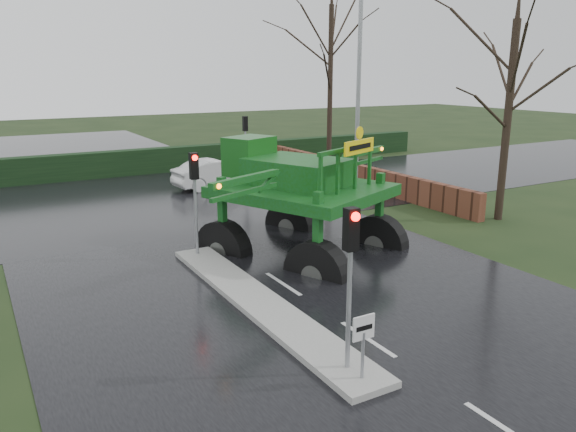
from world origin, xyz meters
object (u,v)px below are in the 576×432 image
street_light_right (354,72)px  traffic_signal_far (245,133)px  traffic_signal_mid (195,182)px  traffic_signal_near (351,255)px  crop_sprayer (311,191)px  keep_left_sign (363,337)px  white_sedan (216,187)px

street_light_right → traffic_signal_far: bearing=101.9°
traffic_signal_mid → traffic_signal_near: bearing=-90.0°
traffic_signal_near → crop_sprayer: (2.49, 5.41, -0.01)m
traffic_signal_near → traffic_signal_mid: bearing=90.0°
traffic_signal_near → street_light_right: (9.49, 13.01, 3.40)m
traffic_signal_far → traffic_signal_mid: bearing=58.1°
traffic_signal_far → street_light_right: size_ratio=0.35×
keep_left_sign → street_light_right: size_ratio=0.14×
traffic_signal_near → traffic_signal_far: size_ratio=1.00×
street_light_right → crop_sprayer: 10.88m
traffic_signal_mid → keep_left_sign: bearing=-90.0°
crop_sprayer → street_light_right: bearing=24.0°
crop_sprayer → keep_left_sign: bearing=-136.2°
traffic_signal_far → crop_sprayer: 16.49m
white_sedan → street_light_right: bearing=-148.8°
keep_left_sign → traffic_signal_mid: traffic_signal_mid is taller
traffic_signal_far → white_sedan: bearing=36.2°
traffic_signal_near → white_sedan: traffic_signal_near is taller
keep_left_sign → street_light_right: (9.49, 13.50, 4.93)m
keep_left_sign → white_sedan: keep_left_sign is taller
traffic_signal_near → traffic_signal_far: 22.42m
street_light_right → white_sedan: 9.57m
traffic_signal_near → traffic_signal_mid: size_ratio=1.00×
keep_left_sign → white_sedan: 20.21m
traffic_signal_near → white_sedan: size_ratio=0.77×
keep_left_sign → traffic_signal_far: traffic_signal_far is taller
traffic_signal_far → white_sedan: size_ratio=0.77×
crop_sprayer → white_sedan: crop_sprayer is taller
crop_sprayer → white_sedan: (2.61, 13.63, -2.58)m
keep_left_sign → crop_sprayer: 6.58m
traffic_signal_mid → street_light_right: 11.05m
traffic_signal_near → traffic_signal_mid: 8.50m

